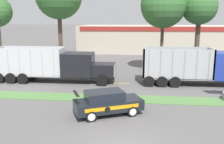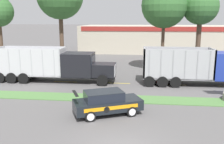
% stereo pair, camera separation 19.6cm
% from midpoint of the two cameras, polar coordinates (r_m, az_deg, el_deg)
% --- Properties ---
extents(grass_verge, '(120.00, 1.98, 0.06)m').
position_cam_midpoint_polar(grass_verge, '(20.01, 3.72, -6.16)').
color(grass_verge, '#517F42').
rests_on(grass_verge, ground_plane).
extents(centre_line_2, '(2.40, 0.14, 0.01)m').
position_cam_midpoint_polar(centre_line_2, '(27.93, -21.59, -1.81)').
color(centre_line_2, yellow).
rests_on(centre_line_2, ground_plane).
extents(centre_line_3, '(2.40, 0.14, 0.01)m').
position_cam_midpoint_polar(centre_line_3, '(25.89, -10.92, -2.21)').
color(centre_line_3, yellow).
rests_on(centre_line_3, ground_plane).
extents(centre_line_4, '(2.40, 0.14, 0.01)m').
position_cam_midpoint_polar(centre_line_4, '(24.88, 1.09, -2.57)').
color(centre_line_4, yellow).
rests_on(centre_line_4, ground_plane).
extents(centre_line_5, '(2.40, 0.14, 0.01)m').
position_cam_midpoint_polar(centre_line_5, '(25.02, 13.52, -2.82)').
color(centre_line_5, yellow).
rests_on(centre_line_5, ground_plane).
extents(dump_truck_lead, '(12.13, 2.74, 3.47)m').
position_cam_midpoint_polar(dump_truck_lead, '(25.58, -11.03, 1.24)').
color(dump_truck_lead, black).
rests_on(dump_truck_lead, ground_plane).
extents(dump_truck_trail, '(11.92, 2.75, 3.64)m').
position_cam_midpoint_polar(dump_truck_trail, '(25.72, 22.38, 0.79)').
color(dump_truck_trail, black).
rests_on(dump_truck_trail, ground_plane).
extents(rally_car, '(4.80, 3.46, 1.68)m').
position_cam_midpoint_polar(rally_car, '(16.64, -1.46, -6.94)').
color(rally_car, black).
rests_on(rally_car, ground_plane).
extents(store_building_backdrop, '(30.81, 12.10, 5.05)m').
position_cam_midpoint_polar(store_building_backdrop, '(50.86, 10.61, 7.56)').
color(store_building_backdrop, '#BCB29E').
rests_on(store_building_backdrop, ground_plane).
extents(tree_behind_left, '(4.03, 4.03, 10.66)m').
position_cam_midpoint_polar(tree_behind_left, '(30.96, 19.24, 14.45)').
color(tree_behind_left, brown).
rests_on(tree_behind_left, ground_plane).
extents(tree_behind_far_right, '(5.22, 5.22, 11.73)m').
position_cam_midpoint_polar(tree_behind_far_right, '(30.15, 11.51, 15.69)').
color(tree_behind_far_right, brown).
rests_on(tree_behind_far_right, ground_plane).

